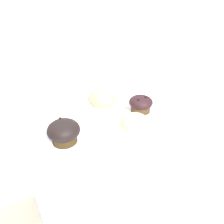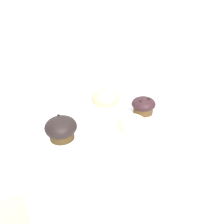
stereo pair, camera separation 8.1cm
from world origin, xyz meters
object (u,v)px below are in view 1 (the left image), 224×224
(muffin_front_center, at_px, (135,125))
(muffin_front_left, at_px, (141,104))
(muffin_back_right, at_px, (64,132))
(coffee_cup, at_px, (170,88))
(muffin_back_left, at_px, (103,100))
(serving_plate, at_px, (61,113))

(muffin_front_center, distance_m, muffin_front_left, 0.16)
(muffin_back_right, distance_m, coffee_cup, 0.55)
(muffin_back_right, distance_m, muffin_front_left, 0.34)
(muffin_front_center, bearing_deg, muffin_back_left, 94.60)
(muffin_back_left, bearing_deg, muffin_front_center, -85.40)
(muffin_back_right, bearing_deg, muffin_front_center, -18.24)
(muffin_back_left, height_order, muffin_back_right, muffin_back_left)
(muffin_back_left, relative_size, serving_plate, 0.61)
(muffin_front_left, height_order, coffee_cup, coffee_cup)
(muffin_front_center, bearing_deg, serving_plate, 125.25)
(muffin_front_center, distance_m, coffee_cup, 0.35)
(muffin_front_center, xyz_separation_m, muffin_back_right, (-0.23, 0.07, 0.00))
(muffin_front_left, relative_size, coffee_cup, 0.73)
(muffin_front_center, relative_size, muffin_front_left, 1.02)
(muffin_front_center, relative_size, coffee_cup, 0.74)
(muffin_back_right, xyz_separation_m, serving_plate, (0.05, 0.18, -0.03))
(muffin_back_left, height_order, coffee_cup, muffin_back_left)
(muffin_back_left, bearing_deg, muffin_back_right, -147.39)
(muffin_front_center, xyz_separation_m, coffee_cup, (0.31, 0.17, 0.01))
(muffin_front_center, bearing_deg, muffin_front_left, 47.08)
(muffin_back_right, relative_size, muffin_front_left, 1.11)
(muffin_back_left, distance_m, muffin_front_left, 0.16)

